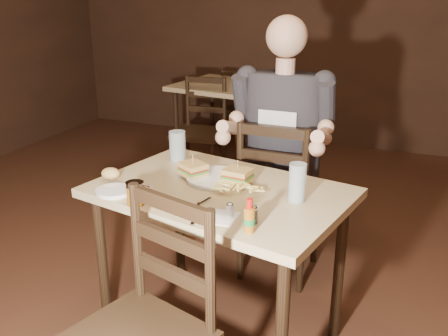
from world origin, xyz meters
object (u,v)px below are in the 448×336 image
at_px(side_plate, 114,192).
at_px(hot_sauce, 249,216).
at_px(bg_chair_near, 199,133).
at_px(glass_right, 297,183).
at_px(bg_chair_far, 243,109).
at_px(diner, 281,112).
at_px(main_table, 220,208).
at_px(chair_far, 280,197).
at_px(syrup_dispenser, 135,193).
at_px(bg_table, 224,93).
at_px(dinner_plate, 217,179).
at_px(glass_left, 177,146).

bearing_deg(side_plate, hot_sauce, -10.73).
bearing_deg(hot_sauce, bg_chair_near, 118.94).
bearing_deg(glass_right, bg_chair_far, 113.71).
relative_size(diner, glass_right, 6.06).
height_order(main_table, hot_sauce, hot_sauce).
bearing_deg(chair_far, diner, 90.00).
height_order(syrup_dispenser, side_plate, syrup_dispenser).
height_order(diner, glass_right, diner).
bearing_deg(side_plate, bg_chair_near, 104.62).
xyz_separation_m(bg_chair_near, glass_right, (1.28, -1.81, 0.41)).
xyz_separation_m(bg_table, dinner_plate, (0.88, -2.26, 0.10)).
distance_m(main_table, diner, 0.70).
distance_m(bg_table, chair_far, 1.98).
xyz_separation_m(bg_table, side_plate, (0.53, -2.57, 0.10)).
bearing_deg(bg_chair_near, main_table, -68.66).
bearing_deg(chair_far, bg_chair_near, -47.30).
bearing_deg(hot_sauce, glass_left, 134.37).
bearing_deg(dinner_plate, glass_left, 148.03).
distance_m(chair_far, diner, 0.51).
distance_m(bg_chair_far, bg_chair_near, 1.10).
bearing_deg(main_table, bg_chair_near, 117.29).
bearing_deg(main_table, diner, 81.18).
xyz_separation_m(glass_left, syrup_dispenser, (0.09, -0.56, -0.03)).
relative_size(bg_table, hot_sauce, 6.89).
xyz_separation_m(diner, dinner_plate, (-0.15, -0.53, -0.20)).
relative_size(hot_sauce, syrup_dispenser, 1.33).
bearing_deg(glass_left, syrup_dispenser, -80.74).
bearing_deg(dinner_plate, bg_table, 111.21).
relative_size(diner, syrup_dispenser, 10.05).
distance_m(diner, hot_sauce, 0.99).
xyz_separation_m(main_table, bg_chair_far, (-0.93, 2.90, -0.26)).
distance_m(main_table, bg_chair_far, 3.06).
distance_m(bg_table, diner, 2.04).
relative_size(bg_table, bg_chair_far, 1.09).
bearing_deg(glass_left, diner, 38.55).
bearing_deg(hot_sauce, syrup_dispenser, 173.77).
relative_size(chair_far, dinner_plate, 3.43).
relative_size(chair_far, glass_left, 6.18).
bearing_deg(glass_left, side_plate, -96.93).
distance_m(main_table, side_plate, 0.47).
distance_m(glass_right, syrup_dispenser, 0.66).
relative_size(dinner_plate, syrup_dispenser, 2.80).
height_order(chair_far, glass_right, chair_far).
distance_m(chair_far, syrup_dispenser, 1.08).
relative_size(diner, hot_sauce, 7.56).
relative_size(main_table, bg_table, 1.35).
distance_m(glass_left, syrup_dispenser, 0.57).
xyz_separation_m(glass_right, side_plate, (-0.75, -0.21, -0.08)).
distance_m(bg_chair_far, dinner_plate, 2.97).
distance_m(bg_chair_near, dinner_plate, 1.96).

